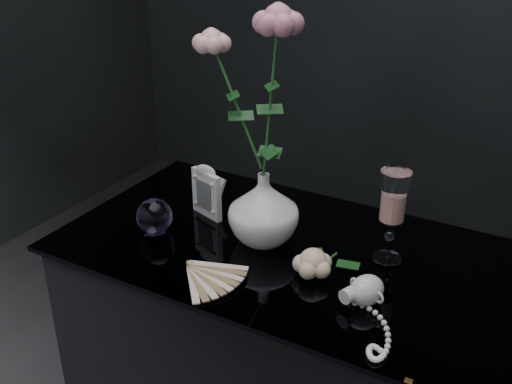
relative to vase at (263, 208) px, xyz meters
The scene contains 9 objects.
table 0.47m from the vase, ahead, with size 1.05×0.58×0.76m.
vase is the anchor object (origin of this frame).
wine_glass 0.28m from the vase, 12.57° to the left, with size 0.07×0.07×0.21m, color white, non-canonical shape.
picture_frame 0.19m from the vase, 167.01° to the left, with size 0.10×0.08×0.14m, color white, non-canonical shape.
paperweight 0.26m from the vase, 159.62° to the right, with size 0.09×0.09×0.09m, color #A77DCC, non-canonical shape.
paper_fan 0.21m from the vase, 112.01° to the right, with size 0.25×0.20×0.03m, color #FEEBCB, non-canonical shape.
loose_rose 0.18m from the vase, 25.16° to the right, with size 0.14×0.18×0.06m, color #FEC8A4, non-canonical shape.
pearl_jar 0.31m from the vase, 20.88° to the right, with size 0.21×0.22×0.06m, color silver, non-canonical shape.
roses 0.28m from the vase, behind, with size 0.23×0.11×0.42m.
Camera 1 is at (0.51, -1.01, 1.47)m, focal length 42.00 mm.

